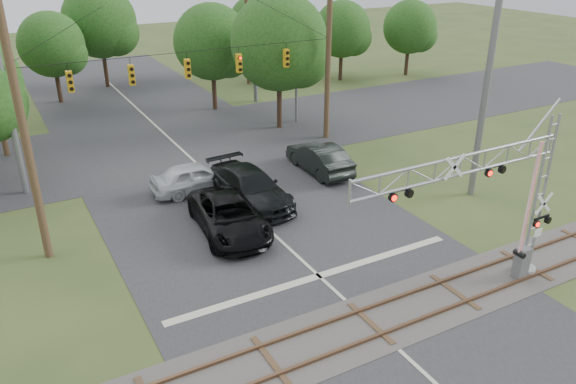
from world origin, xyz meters
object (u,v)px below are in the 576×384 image
pickup_black (229,216)px  crossing_gantry (492,196)px  car_dark (250,187)px  streetlight (295,58)px  traffic_signal_span (203,66)px  sedan_silver (196,177)px

pickup_black → crossing_gantry: bearing=-48.8°
car_dark → streetlight: streetlight is taller
pickup_black → car_dark: size_ratio=0.98×
traffic_signal_span → streetlight: bearing=26.1°
pickup_black → car_dark: bearing=53.0°
traffic_signal_span → sedan_silver: (-2.33, -4.20, -4.92)m
crossing_gantry → traffic_signal_span: bearing=101.8°
crossing_gantry → sedan_silver: 15.78m
pickup_black → streetlight: size_ratio=0.71×
pickup_black → car_dark: car_dark is taller
sedan_silver → car_dark: bearing=-144.8°
sedan_silver → streetlight: (10.70, 8.30, 3.88)m
car_dark → sedan_silver: 3.34m
pickup_black → sedan_silver: 5.07m
traffic_signal_span → pickup_black: 10.80m
car_dark → streetlight: (8.79, 11.04, 3.82)m
crossing_gantry → sedan_silver: (-6.15, 14.16, -3.30)m
crossing_gantry → streetlight: 22.92m
traffic_signal_span → sedan_silver: 6.88m
crossing_gantry → car_dark: bearing=110.3°
sedan_silver → crossing_gantry: bearing=-156.3°
sedan_silver → streetlight: streetlight is taller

